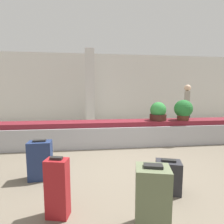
{
  "coord_description": "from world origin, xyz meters",
  "views": [
    {
      "loc": [
        -0.57,
        -2.99,
        1.47
      ],
      "look_at": [
        0.0,
        1.75,
        0.92
      ],
      "focal_mm": 28.0,
      "sensor_mm": 36.0,
      "label": 1
    }
  ],
  "objects_px": {
    "pillar": "(90,89)",
    "suitcase_3": "(40,160)",
    "potted_plant_1": "(183,110)",
    "suitcase_0": "(57,188)",
    "potted_plant_0": "(158,112)",
    "suitcase_1": "(168,177)",
    "traveler_0": "(187,103)",
    "suitcase_4": "(152,199)"
  },
  "relations": [
    {
      "from": "pillar",
      "to": "suitcase_3",
      "type": "height_order",
      "value": "pillar"
    },
    {
      "from": "suitcase_3",
      "to": "potted_plant_1",
      "type": "xyz_separation_m",
      "value": [
        3.46,
        1.68,
        0.64
      ]
    },
    {
      "from": "pillar",
      "to": "suitcase_0",
      "type": "bearing_deg",
      "value": -94.01
    },
    {
      "from": "potted_plant_0",
      "to": "pillar",
      "type": "bearing_deg",
      "value": 125.69
    },
    {
      "from": "suitcase_1",
      "to": "suitcase_0",
      "type": "bearing_deg",
      "value": -150.06
    },
    {
      "from": "traveler_0",
      "to": "suitcase_4",
      "type": "bearing_deg",
      "value": -7.59
    },
    {
      "from": "potted_plant_0",
      "to": "potted_plant_1",
      "type": "bearing_deg",
      "value": -4.76
    },
    {
      "from": "pillar",
      "to": "traveler_0",
      "type": "xyz_separation_m",
      "value": [
        3.76,
        -0.93,
        -0.54
      ]
    },
    {
      "from": "pillar",
      "to": "potted_plant_0",
      "type": "bearing_deg",
      "value": -54.31
    },
    {
      "from": "suitcase_1",
      "to": "suitcase_4",
      "type": "xyz_separation_m",
      "value": [
        -0.48,
        -0.66,
        0.12
      ]
    },
    {
      "from": "suitcase_1",
      "to": "suitcase_3",
      "type": "relative_size",
      "value": 0.74
    },
    {
      "from": "suitcase_0",
      "to": "suitcase_1",
      "type": "xyz_separation_m",
      "value": [
        1.51,
        0.33,
        -0.12
      ]
    },
    {
      "from": "potted_plant_0",
      "to": "potted_plant_1",
      "type": "relative_size",
      "value": 0.89
    },
    {
      "from": "traveler_0",
      "to": "suitcase_3",
      "type": "bearing_deg",
      "value": -27.49
    },
    {
      "from": "suitcase_3",
      "to": "potted_plant_0",
      "type": "xyz_separation_m",
      "value": [
        2.74,
        1.74,
        0.58
      ]
    },
    {
      "from": "pillar",
      "to": "potted_plant_0",
      "type": "distance_m",
      "value": 3.34
    },
    {
      "from": "suitcase_3",
      "to": "potted_plant_1",
      "type": "height_order",
      "value": "potted_plant_1"
    },
    {
      "from": "potted_plant_0",
      "to": "potted_plant_1",
      "type": "distance_m",
      "value": 0.72
    },
    {
      "from": "pillar",
      "to": "suitcase_3",
      "type": "distance_m",
      "value": 4.65
    },
    {
      "from": "potted_plant_0",
      "to": "suitcase_4",
      "type": "bearing_deg",
      "value": -112.4
    },
    {
      "from": "suitcase_1",
      "to": "potted_plant_0",
      "type": "relative_size",
      "value": 0.96
    },
    {
      "from": "suitcase_4",
      "to": "potted_plant_0",
      "type": "xyz_separation_m",
      "value": [
        1.25,
        3.04,
        0.55
      ]
    },
    {
      "from": "suitcase_0",
      "to": "suitcase_4",
      "type": "height_order",
      "value": "suitcase_0"
    },
    {
      "from": "traveler_0",
      "to": "potted_plant_0",
      "type": "bearing_deg",
      "value": -21.53
    },
    {
      "from": "pillar",
      "to": "suitcase_1",
      "type": "xyz_separation_m",
      "value": [
        1.14,
        -5.03,
        -1.36
      ]
    },
    {
      "from": "suitcase_4",
      "to": "potted_plant_0",
      "type": "bearing_deg",
      "value": 81.71
    },
    {
      "from": "suitcase_3",
      "to": "pillar",
      "type": "bearing_deg",
      "value": 77.22
    },
    {
      "from": "suitcase_1",
      "to": "potted_plant_1",
      "type": "distance_m",
      "value": 2.85
    },
    {
      "from": "suitcase_1",
      "to": "suitcase_3",
      "type": "bearing_deg",
      "value": 179.72
    },
    {
      "from": "suitcase_0",
      "to": "potted_plant_1",
      "type": "height_order",
      "value": "potted_plant_1"
    },
    {
      "from": "pillar",
      "to": "suitcase_4",
      "type": "bearing_deg",
      "value": -83.44
    },
    {
      "from": "suitcase_3",
      "to": "suitcase_4",
      "type": "xyz_separation_m",
      "value": [
        1.49,
        -1.3,
        0.03
      ]
    },
    {
      "from": "suitcase_1",
      "to": "suitcase_3",
      "type": "distance_m",
      "value": 2.07
    },
    {
      "from": "suitcase_3",
      "to": "suitcase_4",
      "type": "distance_m",
      "value": 1.98
    },
    {
      "from": "pillar",
      "to": "suitcase_4",
      "type": "xyz_separation_m",
      "value": [
        0.65,
        -5.69,
        -1.25
      ]
    },
    {
      "from": "suitcase_0",
      "to": "suitcase_3",
      "type": "distance_m",
      "value": 1.07
    },
    {
      "from": "pillar",
      "to": "traveler_0",
      "type": "height_order",
      "value": "pillar"
    },
    {
      "from": "suitcase_1",
      "to": "traveler_0",
      "type": "relative_size",
      "value": 0.29
    },
    {
      "from": "pillar",
      "to": "traveler_0",
      "type": "relative_size",
      "value": 1.83
    },
    {
      "from": "suitcase_1",
      "to": "potted_plant_0",
      "type": "bearing_deg",
      "value": 89.76
    },
    {
      "from": "potted_plant_0",
      "to": "potted_plant_1",
      "type": "xyz_separation_m",
      "value": [
        0.72,
        -0.06,
        0.06
      ]
    },
    {
      "from": "suitcase_0",
      "to": "potted_plant_0",
      "type": "height_order",
      "value": "potted_plant_0"
    }
  ]
}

